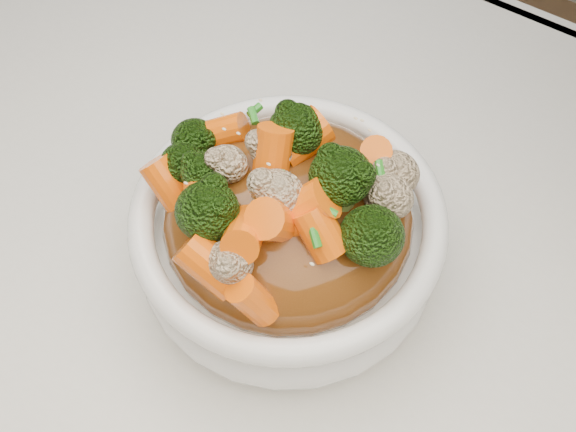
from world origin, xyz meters
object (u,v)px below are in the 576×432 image
Objects in this scene: dining_table at (268,416)px; broccoli at (288,163)px; bowl at (288,241)px; carrots at (288,162)px.

dining_table is 0.51m from broccoli.
bowl is 0.09m from carrots.
bowl is 1.26× the size of broccoli.
carrots reaches higher than broccoli.
broccoli reaches higher than bowl.
broccoli is (0.00, 0.00, 0.09)m from bowl.
broccoli is at bearing 24.29° from dining_table.
carrots is (0.02, 0.01, 0.51)m from dining_table.
dining_table is at bearing -155.71° from broccoli.
dining_table is at bearing -155.71° from carrots.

